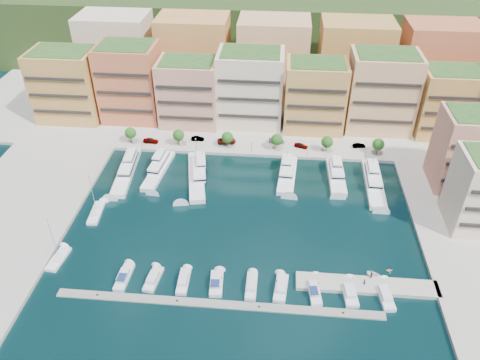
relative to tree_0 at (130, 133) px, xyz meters
The scene contains 57 objects.
ground 52.39m from the tree_0, 39.95° to the right, with size 400.00×400.00×0.00m, color black.
north_quay 49.34m from the tree_0, 35.47° to the left, with size 220.00×64.00×2.00m, color #9E998E.
west_quay 47.21m from the tree_0, 117.93° to the right, with size 34.00×76.00×2.00m, color #9E998E.
hillside 86.46m from the tree_0, 62.40° to the left, with size 240.00×40.00×58.00m, color #233A17.
south_pontoon 73.65m from the tree_0, 59.77° to the right, with size 72.00×2.20×0.35m, color gray.
finger_pier 89.46m from the tree_0, 38.41° to the right, with size 32.00×5.00×2.00m, color #9E998E.
apartment_0 31.96m from the tree_0, 147.61° to the left, with size 22.00×16.50×24.80m.
apartment_1 21.20m from the tree_0, 102.21° to the left, with size 20.00×16.50×26.80m.
apartment_2 24.86m from the tree_0, 44.13° to the left, with size 20.00×15.50×22.80m.
apartment_3 43.22m from the tree_0, 25.95° to the left, with size 22.00×16.50×25.80m.
apartment_4 62.75m from the tree_0, 15.37° to the left, with size 20.00×15.50×23.80m.
apartment_5 84.60m from the tree_0, 12.71° to the left, with size 22.00×16.50×26.80m.
apartment_6 105.57m from the tree_0, ahead, with size 20.00×15.50×22.80m.
apartment_east_a 103.17m from the tree_0, ahead, with size 18.00×14.50×22.80m.
backblock_0 44.63m from the tree_0, 110.32° to the left, with size 26.00×18.00×30.00m, color #F7DCBE.
backblock_1 44.63m from the tree_0, 69.68° to the left, with size 26.00×18.00×30.00m, color #E19954.
backblock_2 61.58m from the tree_0, 41.99° to the left, with size 26.00×18.00×30.00m, color #DEA975.
backblock_3 85.98m from the tree_0, 28.37° to the left, with size 26.00×18.00×30.00m, color tan.
backblock_4 113.10m from the tree_0, 21.09° to the left, with size 26.00×18.00×30.00m, color #C86342.
tree_0 is the anchor object (origin of this frame).
tree_1 16.00m from the tree_0, ahead, with size 3.80×3.80×5.65m.
tree_2 32.00m from the tree_0, ahead, with size 3.80×3.80×5.65m.
tree_3 48.00m from the tree_0, ahead, with size 3.80×3.80×5.65m.
tree_4 64.00m from the tree_0, ahead, with size 3.80×3.80×5.65m.
tree_5 80.00m from the tree_0, ahead, with size 3.80×3.80×5.65m.
lamppost_0 4.70m from the tree_0, 29.90° to the right, with size 0.30×0.30×4.20m.
lamppost_1 22.14m from the tree_0, ahead, with size 0.30×0.30×4.20m.
lamppost_2 40.08m from the tree_0, ahead, with size 0.30×0.30×4.20m.
lamppost_3 58.05m from the tree_0, ahead, with size 0.30×0.30×4.20m.
lamppost_4 76.04m from the tree_0, ahead, with size 0.30×0.30×4.20m.
yacht_0 16.35m from the tree_0, 79.47° to the right, with size 6.20×24.69×7.30m.
yacht_1 19.25m from the tree_0, 48.67° to the right, with size 6.21×21.35×7.30m.
yacht_2 29.44m from the tree_0, 33.01° to the right, with size 9.08×25.33×7.30m.
yacht_4 53.50m from the tree_0, 14.46° to the right, with size 6.19×19.48×7.30m.
yacht_5 67.55m from the tree_0, 10.86° to the right, with size 5.05×18.04×7.30m.
yacht_6 78.52m from the tree_0, 11.16° to the right, with size 5.41×23.46×7.30m.
cruiser_1 60.04m from the tree_0, 75.98° to the right, with size 2.93×8.31×2.66m.
cruiser_2 62.03m from the tree_0, 69.80° to the right, with size 3.48×7.70×2.55m.
cruiser_3 64.79m from the tree_0, 63.94° to the right, with size 2.60×7.70×2.55m.
cruiser_4 68.46m from the tree_0, 58.24° to the right, with size 3.36×7.65×2.66m.
cruiser_5 72.96m from the tree_0, 52.89° to the right, with size 2.44×8.01×2.55m.
cruiser_6 77.17m from the tree_0, 48.93° to the right, with size 3.46×8.23×2.55m.
cruiser_7 82.21m from the tree_0, 45.06° to the right, with size 3.43×8.78×2.66m.
cruiser_8 87.88m from the tree_0, 41.43° to the right, with size 3.59×8.13×2.55m.
cruiser_9 93.79m from the tree_0, 38.32° to the right, with size 3.75×8.97×2.55m.
sailboat_1 36.28m from the tree_0, 89.77° to the right, with size 3.57×9.71×13.20m.
sailboat_0 53.95m from the tree_0, 93.24° to the right, with size 3.66×8.25×13.20m.
tender_3 91.08m from the tree_0, 33.47° to the right, with size 1.37×1.59×0.84m, color beige.
tender_2 89.19m from the tree_0, 35.82° to the right, with size 2.76×3.87×0.80m, color white.
car_0 6.95m from the tree_0, ahead, with size 2.01×5.00×1.71m, color gray.
car_1 22.04m from the tree_0, ahead, with size 1.51×4.32×1.42m, color gray.
car_2 31.69m from the tree_0, ahead, with size 2.83×6.13×1.70m, color gray.
car_3 48.28m from the tree_0, ahead, with size 2.11×5.20×1.51m, color gray.
car_4 56.08m from the tree_0, ahead, with size 1.78×4.43×1.51m, color gray.
car_5 75.03m from the tree_0, ahead, with size 1.44×4.14×1.36m, color gray.
person_0 88.93m from the tree_0, 38.88° to the right, with size 0.64×0.42×1.75m, color #28274F.
person_1 88.89m from the tree_0, 37.03° to the right, with size 0.86×0.67×1.77m, color #4D332E.
Camera 1 is at (7.83, -96.26, 81.56)m, focal length 35.00 mm.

